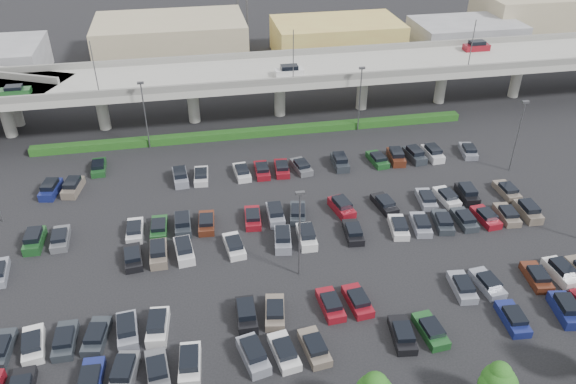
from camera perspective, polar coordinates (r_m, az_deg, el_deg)
The scene contains 6 objects.
ground at distance 65.92m, azimuth -0.28°, elevation -3.89°, with size 280.00×280.00×0.00m, color black.
overpass at distance 90.64m, azimuth -4.15°, elevation 11.61°, with size 150.00×13.00×15.80m.
hedge at distance 86.85m, azimuth -3.29°, elevation 6.05°, with size 66.00×1.60×1.10m, color #123F15.
parked_cars at distance 62.55m, azimuth 0.46°, elevation -5.46°, with size 63.18×41.58×1.67m.
light_poles at distance 63.64m, azimuth -4.28°, elevation 1.30°, with size 66.90×48.38×10.30m.
distant_buildings at distance 121.42m, azimuth 0.19°, elevation 15.51°, with size 138.00×24.00×9.00m.
Camera 1 is at (-9.53, -52.29, 39.00)m, focal length 35.00 mm.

